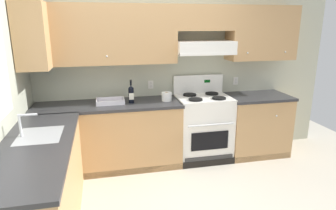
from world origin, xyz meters
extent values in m
cube|color=#B7BAA3|center=(0.46, 1.62, 1.27)|extent=(4.68, 0.12, 2.55)
cube|color=tan|center=(-0.56, 1.38, 1.80)|extent=(1.84, 0.34, 0.76)
cube|color=tan|center=(1.66, 1.38, 1.80)|extent=(0.99, 0.34, 0.76)
cube|color=tan|center=(0.76, 1.38, 2.01)|extent=(0.80, 0.34, 0.34)
cube|color=white|center=(0.76, 1.34, 1.62)|extent=(0.80, 0.46, 0.17)
cube|color=white|center=(0.76, 1.12, 1.54)|extent=(0.80, 0.03, 0.04)
sphere|color=silver|center=(-0.56, 1.20, 1.54)|extent=(0.02, 0.02, 0.02)
sphere|color=silver|center=(1.36, 1.20, 1.54)|extent=(0.02, 0.02, 0.02)
sphere|color=silver|center=(1.95, 1.20, 1.54)|extent=(0.02, 0.02, 0.02)
cube|color=silver|center=(0.05, 1.55, 1.08)|extent=(0.08, 0.01, 0.12)
cube|color=silver|center=(0.05, 1.54, 1.10)|extent=(0.03, 0.00, 0.03)
cube|color=silver|center=(0.05, 1.54, 1.06)|extent=(0.03, 0.00, 0.03)
cube|color=silver|center=(1.38, 1.55, 1.08)|extent=(0.08, 0.01, 0.12)
cube|color=silver|center=(1.38, 1.54, 1.10)|extent=(0.03, 0.00, 0.03)
cube|color=silver|center=(1.38, 1.54, 1.06)|extent=(0.03, 0.00, 0.03)
cube|color=tan|center=(-1.38, 1.20, 1.80)|extent=(0.34, 0.64, 0.76)
cube|color=tan|center=(-0.58, 1.25, 0.44)|extent=(1.91, 0.61, 0.87)
cube|color=#2D2D30|center=(-0.58, 1.25, 0.89)|extent=(1.93, 0.63, 0.04)
cube|color=tan|center=(1.60, 1.25, 0.44)|extent=(0.90, 0.61, 0.87)
cube|color=#2D2D30|center=(1.60, 1.25, 0.89)|extent=(0.93, 0.63, 0.04)
cube|color=black|center=(0.26, 0.97, 0.04)|extent=(3.54, 0.06, 0.09)
sphere|color=silver|center=(-0.96, 0.93, 0.68)|extent=(0.03, 0.03, 0.03)
sphere|color=silver|center=(1.73, 0.93, 0.68)|extent=(0.03, 0.03, 0.03)
cube|color=tan|center=(-1.25, 0.00, 0.44)|extent=(0.61, 1.89, 0.87)
cube|color=#2D2D30|center=(-1.25, 0.00, 0.89)|extent=(0.63, 1.91, 0.04)
cube|color=#999B9E|center=(-1.25, 0.23, 0.91)|extent=(0.40, 0.48, 0.01)
cube|color=#28282B|center=(-1.25, 0.23, 0.84)|extent=(0.34, 0.42, 0.14)
cylinder|color=silver|center=(-1.41, 0.23, 1.02)|extent=(0.03, 0.03, 0.22)
cylinder|color=silver|center=(-1.33, 0.23, 1.12)|extent=(0.16, 0.02, 0.02)
cube|color=white|center=(0.76, 1.25, 0.46)|extent=(0.76, 0.58, 0.91)
cube|color=black|center=(0.76, 0.95, 0.38)|extent=(0.53, 0.01, 0.26)
cylinder|color=silver|center=(0.76, 0.93, 0.62)|extent=(0.65, 0.02, 0.02)
cube|color=#333333|center=(0.76, 0.96, 0.10)|extent=(0.70, 0.01, 0.11)
cube|color=white|center=(0.76, 1.25, 0.92)|extent=(0.76, 0.58, 0.02)
cube|color=white|center=(0.76, 1.52, 1.05)|extent=(0.76, 0.04, 0.29)
cube|color=#053F0C|center=(0.90, 1.50, 1.10)|extent=(0.09, 0.01, 0.04)
cylinder|color=black|center=(0.59, 1.11, 0.94)|extent=(0.19, 0.19, 0.02)
cylinder|color=black|center=(0.59, 1.11, 0.93)|extent=(0.07, 0.07, 0.01)
cylinder|color=black|center=(0.93, 1.11, 0.94)|extent=(0.19, 0.19, 0.02)
cylinder|color=black|center=(0.93, 1.11, 0.93)|extent=(0.07, 0.07, 0.01)
cylinder|color=black|center=(0.59, 1.39, 0.94)|extent=(0.19, 0.19, 0.02)
cylinder|color=black|center=(0.59, 1.39, 0.93)|extent=(0.07, 0.07, 0.01)
cylinder|color=black|center=(0.93, 1.39, 0.94)|extent=(0.19, 0.19, 0.02)
cylinder|color=black|center=(0.93, 1.39, 0.93)|extent=(0.07, 0.07, 0.01)
cylinder|color=white|center=(0.55, 1.50, 1.03)|extent=(0.04, 0.02, 0.04)
cylinder|color=white|center=(0.70, 1.50, 1.03)|extent=(0.04, 0.02, 0.04)
cylinder|color=white|center=(0.84, 1.50, 1.03)|extent=(0.04, 0.02, 0.04)
cylinder|color=white|center=(0.98, 1.50, 1.03)|extent=(0.04, 0.02, 0.04)
cylinder|color=black|center=(-0.27, 1.23, 1.01)|extent=(0.07, 0.07, 0.20)
cone|color=black|center=(-0.27, 1.23, 1.13)|extent=(0.07, 0.07, 0.04)
cylinder|color=black|center=(-0.27, 1.23, 1.18)|extent=(0.03, 0.03, 0.08)
cylinder|color=black|center=(-0.27, 1.23, 1.21)|extent=(0.03, 0.03, 0.02)
cube|color=silver|center=(-0.27, 1.19, 1.01)|extent=(0.06, 0.00, 0.09)
cube|color=silver|center=(-0.54, 1.26, 0.92)|extent=(0.30, 0.20, 0.02)
cube|color=silver|center=(-0.54, 1.15, 0.94)|extent=(0.37, 0.01, 0.06)
cube|color=silver|center=(-0.54, 1.38, 0.94)|extent=(0.37, 0.01, 0.06)
cube|color=silver|center=(-0.72, 1.26, 0.94)|extent=(0.01, 0.22, 0.06)
cube|color=silver|center=(-0.36, 1.26, 0.94)|extent=(0.01, 0.22, 0.06)
cylinder|color=white|center=(0.22, 1.23, 0.97)|extent=(0.14, 0.14, 0.12)
cylinder|color=#9E7A51|center=(0.22, 1.23, 1.03)|extent=(0.04, 0.04, 0.01)
camera|label=1|loc=(-0.63, -2.64, 1.95)|focal=31.89mm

